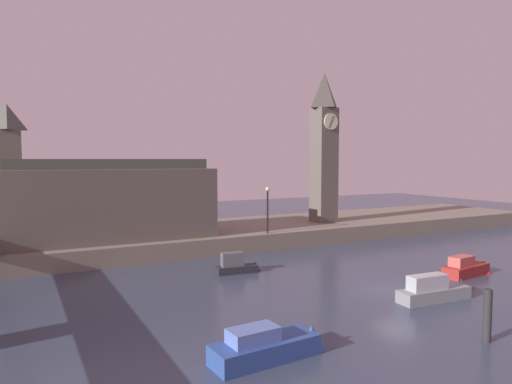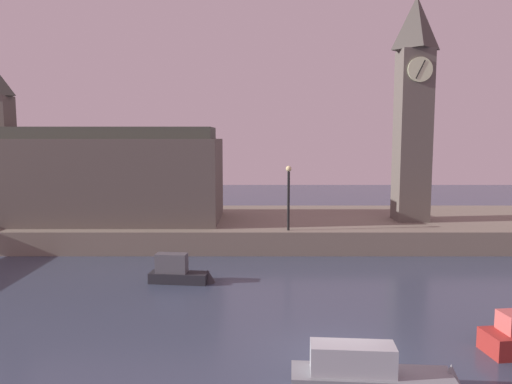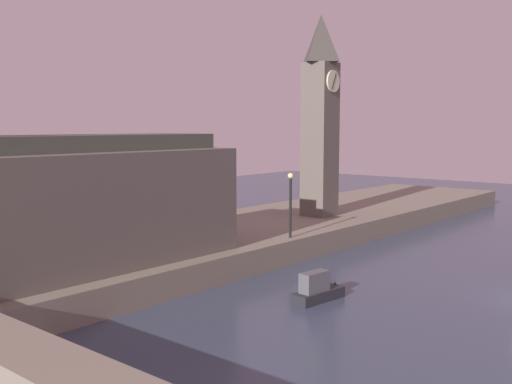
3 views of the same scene
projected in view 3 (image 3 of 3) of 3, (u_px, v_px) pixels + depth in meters
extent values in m
cube|color=slate|center=(236.00, 237.00, 41.41)|extent=(70.00, 12.00, 1.50)
cube|color=#5B544C|center=(320.00, 140.00, 45.86)|extent=(2.17, 2.17, 11.74)
cylinder|color=beige|center=(333.00, 81.00, 44.64)|extent=(1.65, 0.12, 1.65)
cube|color=black|center=(334.00, 81.00, 44.59)|extent=(0.61, 0.04, 1.22)
pyramid|color=#403A35|center=(321.00, 38.00, 45.01)|extent=(2.38, 2.38, 3.58)
cube|color=#5B544C|center=(77.00, 208.00, 29.83)|extent=(16.22, 6.95, 5.72)
cube|color=#42473D|center=(74.00, 143.00, 29.47)|extent=(15.41, 4.17, 0.80)
cylinder|color=black|center=(290.00, 208.00, 37.14)|extent=(0.16, 0.16, 3.70)
sphere|color=#F2E099|center=(291.00, 176.00, 36.91)|extent=(0.36, 0.36, 0.36)
cube|color=#232328|center=(318.00, 295.00, 29.00)|extent=(3.03, 1.28, 0.52)
cube|color=#515156|center=(314.00, 282.00, 28.65)|extent=(1.63, 0.84, 0.97)
cone|color=#232328|center=(335.00, 289.00, 30.12)|extent=(0.95, 0.95, 0.73)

